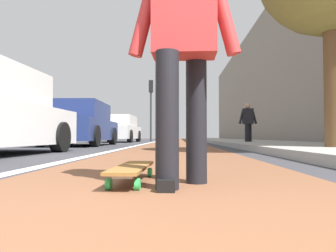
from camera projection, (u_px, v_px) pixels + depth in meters
The scene contains 11 objects.
ground_plane at pixel (175, 146), 10.58m from camera, with size 80.00×80.00×0.00m, color #38383D.
bike_lane_paint at pixel (177, 141), 24.56m from camera, with size 56.00×2.33×0.00m, color brown.
lane_stripe_white at pixel (157, 141), 20.61m from camera, with size 52.00×0.16×0.01m, color silver.
sidewalk_curb at pixel (231, 141), 18.47m from camera, with size 52.00×3.20×0.13m, color #9E9B93.
building_facade at pixel (263, 82), 22.51m from camera, with size 40.00×1.20×8.48m, color gray.
skateboard at pixel (132, 169), 2.12m from camera, with size 0.85×0.22×0.11m.
skater_person at pixel (183, 38), 1.99m from camera, with size 0.46×0.72×1.64m.
parked_car_mid at pixel (81, 125), 10.83m from camera, with size 4.37×1.93×1.49m.
parked_car_far at pixel (119, 129), 17.80m from camera, with size 4.56×2.12×1.50m.
traffic_light at pixel (151, 99), 21.02m from camera, with size 0.33×0.28×4.10m.
pedestrian_distant at pixel (248, 121), 11.31m from camera, with size 0.43×0.67×1.53m.
Camera 1 is at (-0.60, -0.11, 0.31)m, focal length 33.52 mm.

